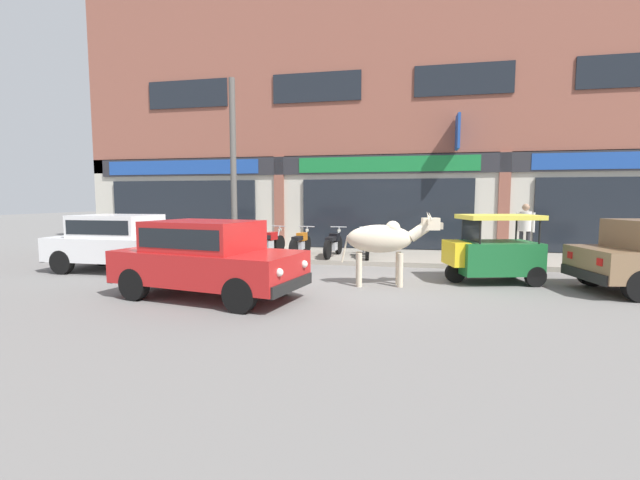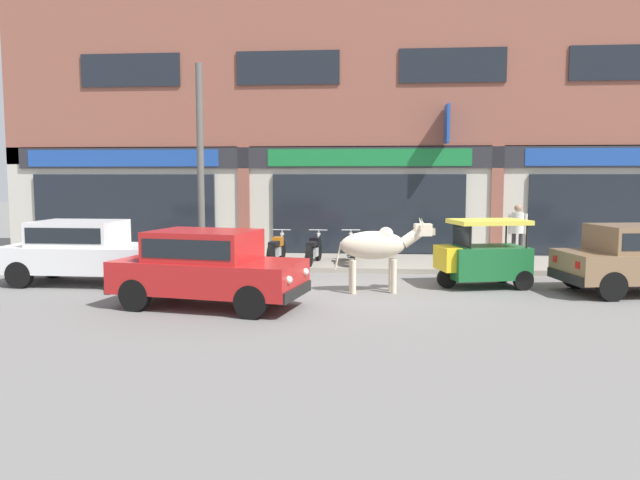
{
  "view_description": "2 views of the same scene",
  "coord_description": "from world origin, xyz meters",
  "px_view_note": "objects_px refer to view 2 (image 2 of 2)",
  "views": [
    {
      "loc": [
        0.76,
        -9.6,
        1.88
      ],
      "look_at": [
        -1.42,
        1.0,
        0.83
      ],
      "focal_mm": 24.0,
      "sensor_mm": 36.0,
      "label": 1
    },
    {
      "loc": [
        0.21,
        -13.64,
        2.46
      ],
      "look_at": [
        -1.08,
        1.0,
        0.98
      ],
      "focal_mm": 35.0,
      "sensor_mm": 36.0,
      "label": 2
    }
  ],
  "objects_px": {
    "car_0": "(82,249)",
    "motorcycle_3": "(352,249)",
    "auto_rickshaw": "(483,258)",
    "utility_pole": "(201,166)",
    "motorcycle_1": "(277,249)",
    "motorcycle_2": "(314,249)",
    "pedestrian": "(518,227)",
    "motorcycle_0": "(240,248)",
    "cow": "(377,246)",
    "car_2": "(207,264)"
  },
  "relations": [
    {
      "from": "motorcycle_0",
      "to": "utility_pole",
      "type": "xyz_separation_m",
      "value": [
        -0.91,
        -0.53,
        2.25
      ]
    },
    {
      "from": "pedestrian",
      "to": "utility_pole",
      "type": "relative_size",
      "value": 0.3
    },
    {
      "from": "car_2",
      "to": "motorcycle_3",
      "type": "xyz_separation_m",
      "value": [
        2.54,
        5.3,
        -0.3
      ]
    },
    {
      "from": "auto_rickshaw",
      "to": "motorcycle_0",
      "type": "xyz_separation_m",
      "value": [
        -6.08,
        2.57,
        -0.14
      ]
    },
    {
      "from": "motorcycle_1",
      "to": "utility_pole",
      "type": "xyz_separation_m",
      "value": [
        -1.92,
        -0.5,
        2.25
      ]
    },
    {
      "from": "car_2",
      "to": "pedestrian",
      "type": "height_order",
      "value": "pedestrian"
    },
    {
      "from": "auto_rickshaw",
      "to": "pedestrian",
      "type": "xyz_separation_m",
      "value": [
        1.43,
        3.06,
        0.46
      ]
    },
    {
      "from": "motorcycle_2",
      "to": "utility_pole",
      "type": "relative_size",
      "value": 0.34
    },
    {
      "from": "car_0",
      "to": "motorcycle_3",
      "type": "bearing_deg",
      "value": 26.06
    },
    {
      "from": "auto_rickshaw",
      "to": "motorcycle_2",
      "type": "xyz_separation_m",
      "value": [
        -4.05,
        2.56,
        -0.14
      ]
    },
    {
      "from": "motorcycle_2",
      "to": "utility_pole",
      "type": "xyz_separation_m",
      "value": [
        -2.94,
        -0.52,
        2.25
      ]
    },
    {
      "from": "cow",
      "to": "pedestrian",
      "type": "height_order",
      "value": "pedestrian"
    },
    {
      "from": "motorcycle_1",
      "to": "motorcycle_2",
      "type": "xyz_separation_m",
      "value": [
        1.02,
        0.02,
        0.0
      ]
    },
    {
      "from": "cow",
      "to": "car_0",
      "type": "height_order",
      "value": "cow"
    },
    {
      "from": "motorcycle_0",
      "to": "motorcycle_3",
      "type": "xyz_separation_m",
      "value": [
        3.05,
        0.09,
        0.0
      ]
    },
    {
      "from": "motorcycle_1",
      "to": "pedestrian",
      "type": "relative_size",
      "value": 1.13
    },
    {
      "from": "motorcycle_3",
      "to": "pedestrian",
      "type": "height_order",
      "value": "pedestrian"
    },
    {
      "from": "motorcycle_2",
      "to": "car_2",
      "type": "bearing_deg",
      "value": -106.35
    },
    {
      "from": "pedestrian",
      "to": "car_0",
      "type": "bearing_deg",
      "value": -162.19
    },
    {
      "from": "car_2",
      "to": "pedestrian",
      "type": "xyz_separation_m",
      "value": [
        7.0,
        5.7,
        0.3
      ]
    },
    {
      "from": "cow",
      "to": "motorcycle_0",
      "type": "bearing_deg",
      "value": 137.47
    },
    {
      "from": "car_0",
      "to": "utility_pole",
      "type": "relative_size",
      "value": 0.69
    },
    {
      "from": "cow",
      "to": "motorcycle_1",
      "type": "relative_size",
      "value": 1.18
    },
    {
      "from": "utility_pole",
      "to": "car_0",
      "type": "bearing_deg",
      "value": -132.24
    },
    {
      "from": "car_2",
      "to": "utility_pole",
      "type": "height_order",
      "value": "utility_pole"
    },
    {
      "from": "pedestrian",
      "to": "motorcycle_0",
      "type": "bearing_deg",
      "value": -176.28
    },
    {
      "from": "car_0",
      "to": "motorcycle_2",
      "type": "xyz_separation_m",
      "value": [
        5.11,
        2.9,
        -0.3
      ]
    },
    {
      "from": "motorcycle_2",
      "to": "utility_pole",
      "type": "distance_m",
      "value": 3.74
    },
    {
      "from": "auto_rickshaw",
      "to": "pedestrian",
      "type": "bearing_deg",
      "value": 64.97
    },
    {
      "from": "motorcycle_1",
      "to": "pedestrian",
      "type": "bearing_deg",
      "value": 4.54
    },
    {
      "from": "motorcycle_0",
      "to": "motorcycle_1",
      "type": "relative_size",
      "value": 0.98
    },
    {
      "from": "pedestrian",
      "to": "utility_pole",
      "type": "bearing_deg",
      "value": -173.12
    },
    {
      "from": "cow",
      "to": "motorcycle_2",
      "type": "xyz_separation_m",
      "value": [
        -1.69,
        3.41,
        -0.49
      ]
    },
    {
      "from": "cow",
      "to": "car_2",
      "type": "xyz_separation_m",
      "value": [
        -3.22,
        -1.79,
        -0.19
      ]
    },
    {
      "from": "car_0",
      "to": "car_2",
      "type": "height_order",
      "value": "same"
    },
    {
      "from": "car_0",
      "to": "pedestrian",
      "type": "relative_size",
      "value": 2.28
    },
    {
      "from": "pedestrian",
      "to": "motorcycle_2",
      "type": "bearing_deg",
      "value": -174.8
    },
    {
      "from": "motorcycle_0",
      "to": "motorcycle_3",
      "type": "bearing_deg",
      "value": 1.6
    },
    {
      "from": "cow",
      "to": "auto_rickshaw",
      "type": "height_order",
      "value": "cow"
    },
    {
      "from": "auto_rickshaw",
      "to": "utility_pole",
      "type": "bearing_deg",
      "value": 163.68
    },
    {
      "from": "car_2",
      "to": "motorcycle_2",
      "type": "xyz_separation_m",
      "value": [
        1.53,
        5.2,
        -0.3
      ]
    },
    {
      "from": "auto_rickshaw",
      "to": "utility_pole",
      "type": "xyz_separation_m",
      "value": [
        -6.99,
        2.05,
        2.1
      ]
    },
    {
      "from": "cow",
      "to": "auto_rickshaw",
      "type": "xyz_separation_m",
      "value": [
        2.35,
        0.85,
        -0.35
      ]
    },
    {
      "from": "motorcycle_0",
      "to": "pedestrian",
      "type": "bearing_deg",
      "value": 3.72
    },
    {
      "from": "car_0",
      "to": "motorcycle_3",
      "type": "height_order",
      "value": "car_0"
    },
    {
      "from": "auto_rickshaw",
      "to": "motorcycle_1",
      "type": "relative_size",
      "value": 1.18
    },
    {
      "from": "motorcycle_2",
      "to": "motorcycle_3",
      "type": "distance_m",
      "value": 1.02
    },
    {
      "from": "motorcycle_0",
      "to": "motorcycle_1",
      "type": "bearing_deg",
      "value": -1.51
    },
    {
      "from": "car_0",
      "to": "motorcycle_1",
      "type": "distance_m",
      "value": 5.01
    },
    {
      "from": "auto_rickshaw",
      "to": "cow",
      "type": "bearing_deg",
      "value": -160.11
    }
  ]
}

